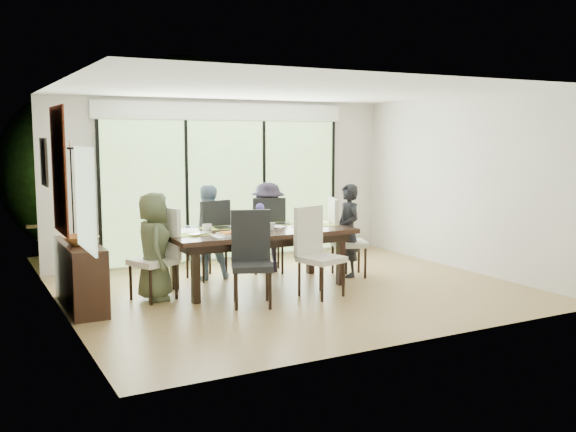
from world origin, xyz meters
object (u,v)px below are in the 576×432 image
chair_right_end (349,237)px  person_far_right (268,228)px  cup_c (305,222)px  bowl (80,240)px  chair_left_end (153,254)px  chair_near_left (252,259)px  cup_b (271,226)px  person_left_end (154,246)px  cup_a (207,228)px  laptop (203,234)px  table_top (258,232)px  chair_near_right (322,252)px  chair_far_right (267,234)px  sideboard (80,275)px  person_far_left (207,232)px  person_right_end (348,230)px  vase (260,224)px  chair_far_left (206,239)px

chair_right_end → person_far_right: size_ratio=0.85×
cup_c → bowl: bearing=-177.1°
chair_left_end → chair_near_left: size_ratio=1.00×
cup_b → person_left_end: bearing=176.5°
person_left_end → cup_a: (0.78, 0.15, 0.17)m
chair_right_end → person_far_right: (-0.95, 0.83, 0.10)m
chair_near_left → bowl: chair_near_left is taller
person_left_end → laptop: (0.63, -0.10, 0.13)m
chair_left_end → bowl: (-0.90, -0.06, 0.27)m
table_top → cup_a: (-0.70, 0.15, 0.08)m
chair_right_end → chair_near_right: 1.33m
chair_left_end → chair_near_right: (2.00, -0.87, 0.00)m
chair_far_right → laptop: size_ratio=3.33×
table_top → chair_near_left: bearing=-119.9°
cup_c → bowl: (-3.20, -0.16, -0.00)m
chair_right_end → bowl: 3.91m
cup_b → sideboard: size_ratio=0.08×
cup_c → chair_near_right: bearing=-107.2°
laptop → cup_a: (0.15, 0.25, 0.04)m
chair_near_right → laptop: (-1.35, 0.77, 0.23)m
chair_near_left → person_far_right: 2.00m
chair_left_end → laptop: (0.65, -0.10, 0.23)m
person_far_right → cup_b: 1.03m
person_far_left → cup_b: person_far_left is taller
person_right_end → vase: size_ratio=10.75×
person_far_right → vase: 0.94m
person_left_end → person_far_left: (1.03, 0.83, 0.00)m
chair_right_end → chair_far_right: (-0.95, 0.85, 0.00)m
cup_b → bowl: 2.55m
person_left_end → person_far_right: bearing=-56.1°
vase → person_far_right: bearing=57.3°
chair_far_right → person_far_left: bearing=19.6°
table_top → chair_near_right: bearing=-60.1°
chair_far_left → bowl: chair_far_left is taller
laptop → cup_c: size_ratio=2.66×
chair_left_end → cup_a: size_ratio=8.87×
laptop → sideboard: 1.61m
chair_far_left → person_left_end: (-1.03, -0.85, 0.10)m
table_top → bowl: 2.40m
chair_far_right → person_left_end: bearing=41.2°
chair_near_left → person_far_right: (1.05, 1.70, 0.10)m
laptop → chair_right_end: bearing=-28.2°
chair_right_end → chair_far_right: 1.27m
person_left_end → person_far_left: size_ratio=1.00×
person_right_end → person_far_left: size_ratio=1.00×
chair_far_right → person_far_right: bearing=108.5°
cup_c → bowl: same height
chair_right_end → chair_near_left: bearing=134.3°
vase → cup_b: bearing=-56.3°
cup_b → cup_c: 0.68m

